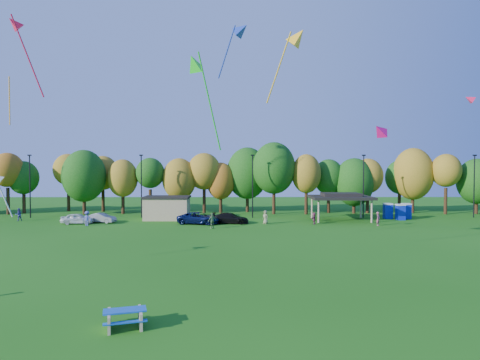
{
  "coord_description": "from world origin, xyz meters",
  "views": [
    {
      "loc": [
        -0.09,
        -21.39,
        7.59
      ],
      "look_at": [
        0.04,
        6.0,
        6.63
      ],
      "focal_mm": 32.0,
      "sensor_mm": 36.0,
      "label": 1
    }
  ],
  "objects_px": {
    "car_c": "(199,218)",
    "car_b": "(102,218)",
    "porta_potties": "(398,211)",
    "car_d": "(230,218)",
    "car_a": "(78,219)",
    "picnic_table": "(125,317)"
  },
  "relations": [
    {
      "from": "picnic_table",
      "to": "car_b",
      "type": "distance_m",
      "value": 38.46
    },
    {
      "from": "car_c",
      "to": "car_b",
      "type": "bearing_deg",
      "value": 97.09
    },
    {
      "from": "picnic_table",
      "to": "car_d",
      "type": "height_order",
      "value": "car_d"
    },
    {
      "from": "porta_potties",
      "to": "car_a",
      "type": "relative_size",
      "value": 0.92
    },
    {
      "from": "car_b",
      "to": "car_d",
      "type": "distance_m",
      "value": 16.97
    },
    {
      "from": "car_a",
      "to": "car_b",
      "type": "xyz_separation_m",
      "value": [
        2.72,
        1.12,
        -0.06
      ]
    },
    {
      "from": "car_b",
      "to": "car_c",
      "type": "xyz_separation_m",
      "value": [
        12.9,
        -1.21,
        0.13
      ]
    },
    {
      "from": "picnic_table",
      "to": "car_a",
      "type": "relative_size",
      "value": 0.57
    },
    {
      "from": "picnic_table",
      "to": "car_d",
      "type": "distance_m",
      "value": 35.77
    },
    {
      "from": "porta_potties",
      "to": "car_c",
      "type": "bearing_deg",
      "value": -169.93
    },
    {
      "from": "porta_potties",
      "to": "car_d",
      "type": "height_order",
      "value": "porta_potties"
    },
    {
      "from": "porta_potties",
      "to": "picnic_table",
      "type": "xyz_separation_m",
      "value": [
        -27.81,
        -40.0,
        -0.61
      ]
    },
    {
      "from": "porta_potties",
      "to": "car_d",
      "type": "relative_size",
      "value": 0.79
    },
    {
      "from": "picnic_table",
      "to": "car_a",
      "type": "height_order",
      "value": "car_a"
    },
    {
      "from": "car_a",
      "to": "car_b",
      "type": "bearing_deg",
      "value": -70.77
    },
    {
      "from": "car_d",
      "to": "car_a",
      "type": "bearing_deg",
      "value": 98.37
    },
    {
      "from": "porta_potties",
      "to": "car_b",
      "type": "relative_size",
      "value": 0.98
    },
    {
      "from": "porta_potties",
      "to": "picnic_table",
      "type": "relative_size",
      "value": 1.62
    },
    {
      "from": "picnic_table",
      "to": "car_b",
      "type": "relative_size",
      "value": 0.61
    },
    {
      "from": "picnic_table",
      "to": "car_b",
      "type": "xyz_separation_m",
      "value": [
        -12.68,
        36.31,
        0.14
      ]
    },
    {
      "from": "porta_potties",
      "to": "car_a",
      "type": "height_order",
      "value": "porta_potties"
    },
    {
      "from": "porta_potties",
      "to": "car_b",
      "type": "distance_m",
      "value": 40.66
    }
  ]
}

